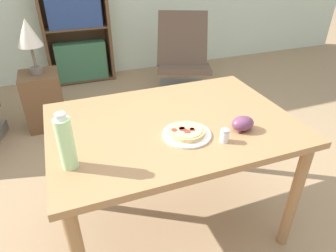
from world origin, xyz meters
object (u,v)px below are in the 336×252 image
at_px(salt_shaker, 225,136).
at_px(lounge_chair_far, 182,71).
at_px(pizza_on_plate, 187,133).
at_px(side_table, 44,100).
at_px(grape_bunch, 242,123).
at_px(drink_bottle, 66,143).
at_px(bookshelf, 77,32).
at_px(table_lamp, 28,35).

height_order(salt_shaker, lounge_chair_far, lounge_chair_far).
relative_size(pizza_on_plate, side_table, 0.44).
bearing_deg(lounge_chair_far, pizza_on_plate, -89.70).
xyz_separation_m(pizza_on_plate, lounge_chair_far, (0.79, 1.88, -0.47)).
bearing_deg(grape_bunch, salt_shaker, -155.77).
bearing_deg(lounge_chair_far, drink_bottle, -101.53).
height_order(lounge_chair_far, side_table, lounge_chair_far).
relative_size(pizza_on_plate, drink_bottle, 0.94).
xyz_separation_m(grape_bunch, drink_bottle, (-0.81, 0.00, 0.08)).
relative_size(bookshelf, table_lamp, 2.80).
xyz_separation_m(drink_bottle, salt_shaker, (0.68, -0.06, -0.09)).
relative_size(pizza_on_plate, salt_shaker, 3.67).
relative_size(drink_bottle, table_lamp, 0.52).
bearing_deg(pizza_on_plate, bookshelf, 95.06).
height_order(grape_bunch, drink_bottle, drink_bottle).
bearing_deg(grape_bunch, bookshelf, 100.52).
distance_m(pizza_on_plate, salt_shaker, 0.18).
height_order(salt_shaker, bookshelf, bookshelf).
distance_m(lounge_chair_far, bookshelf, 1.37).
bearing_deg(grape_bunch, side_table, 119.42).
bearing_deg(side_table, lounge_chair_far, 7.18).
height_order(bookshelf, table_lamp, bookshelf).
relative_size(side_table, table_lamp, 1.11).
xyz_separation_m(salt_shaker, bookshelf, (-0.38, 2.83, -0.16)).
bearing_deg(drink_bottle, table_lamp, 95.55).
xyz_separation_m(pizza_on_plate, side_table, (-0.71, 1.69, -0.49)).
bearing_deg(drink_bottle, grape_bunch, -0.22).
height_order(side_table, table_lamp, table_lamp).
distance_m(drink_bottle, table_lamp, 1.74).
bearing_deg(salt_shaker, lounge_chair_far, 72.00).
height_order(pizza_on_plate, lounge_chair_far, lounge_chair_far).
bearing_deg(pizza_on_plate, drink_bottle, -175.30).
height_order(drink_bottle, salt_shaker, drink_bottle).
bearing_deg(side_table, pizza_on_plate, -67.33).
bearing_deg(table_lamp, lounge_chair_far, 7.18).
xyz_separation_m(bookshelf, table_lamp, (-0.47, -1.04, 0.26)).
height_order(pizza_on_plate, table_lamp, table_lamp).
bearing_deg(lounge_chair_far, salt_shaker, -84.97).
relative_size(salt_shaker, side_table, 0.12).
bearing_deg(pizza_on_plate, lounge_chair_far, 67.27).
xyz_separation_m(grape_bunch, side_table, (-0.98, 1.74, -0.51)).
bearing_deg(drink_bottle, salt_shaker, -5.27).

